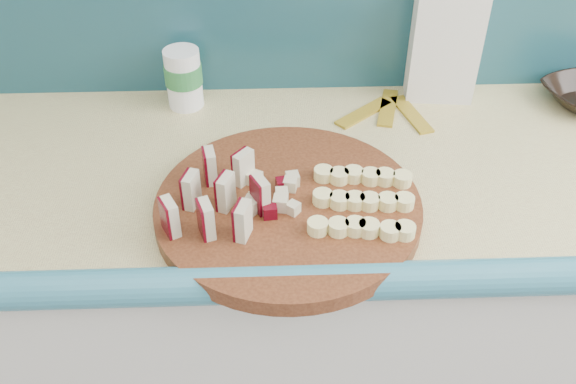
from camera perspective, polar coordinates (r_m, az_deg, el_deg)
The scene contains 8 objects.
kitchen_counter at distance 1.53m, azimuth 6.01°, elevation -11.10°, with size 2.20×0.63×0.91m.
cutting_board at distance 1.08m, azimuth 0.00°, elevation -1.39°, with size 0.45×0.45×0.03m, color #3F1C0D.
apple_wedges at distance 1.04m, azimuth -6.21°, elevation -0.27°, with size 0.17×0.18×0.06m.
apple_chunks at distance 1.07m, azimuth -1.55°, elevation -0.29°, with size 0.06×0.07×0.02m.
banana_slices at distance 1.06m, azimuth 6.62°, elevation -0.79°, with size 0.18×0.18×0.02m.
flour_bag at distance 1.40m, azimuth 13.69°, elevation 12.79°, with size 0.14×0.10×0.24m, color silver.
canister at distance 1.35m, azimuth -9.26°, elevation 10.04°, with size 0.08×0.08×0.13m.
banana_peel at distance 1.36m, azimuth 8.84°, elevation 7.07°, with size 0.20×0.17×0.01m.
Camera 1 is at (-0.09, 0.54, 1.63)m, focal length 40.00 mm.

